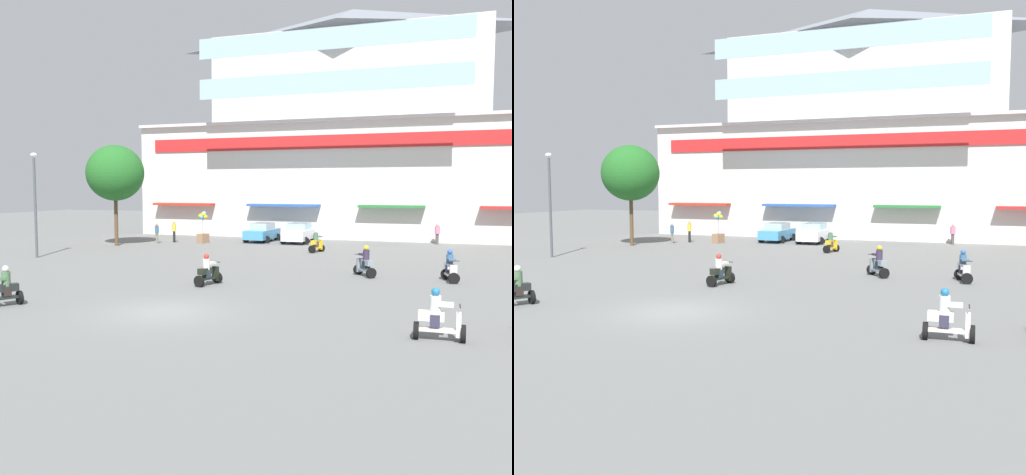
{
  "view_description": "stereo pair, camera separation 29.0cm",
  "coord_description": "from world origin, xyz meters",
  "views": [
    {
      "loc": [
        9.92,
        -17.93,
        4.46
      ],
      "look_at": [
        -1.68,
        14.41,
        1.44
      ],
      "focal_mm": 40.32,
      "sensor_mm": 36.0,
      "label": 1
    },
    {
      "loc": [
        10.2,
        -17.84,
        4.46
      ],
      "look_at": [
        -1.68,
        14.41,
        1.44
      ],
      "focal_mm": 40.32,
      "sensor_mm": 36.0,
      "label": 2
    }
  ],
  "objects": [
    {
      "name": "pedestrian_3",
      "position": [
        -11.95,
        23.42,
        1.01
      ],
      "size": [
        0.38,
        0.38,
        1.75
      ],
      "color": "black",
      "rests_on": "ground"
    },
    {
      "name": "pedestrian_4",
      "position": [
        8.18,
        28.89,
        0.93
      ],
      "size": [
        0.54,
        0.54,
        1.65
      ],
      "color": "#4D4545",
      "rests_on": "ground"
    },
    {
      "name": "plaza_tree_0",
      "position": [
        -14.84,
        19.56,
        5.52
      ],
      "size": [
        4.36,
        4.36,
        7.63
      ],
      "color": "brown",
      "rests_on": "ground"
    },
    {
      "name": "parked_car_0",
      "position": [
        -5.47,
        26.44,
        0.77
      ],
      "size": [
        2.48,
        4.17,
        1.55
      ],
      "color": "#3F8DBE",
      "rests_on": "ground"
    },
    {
      "name": "scooter_rider_3",
      "position": [
        9.39,
        -0.7,
        0.65
      ],
      "size": [
        1.46,
        0.56,
        1.56
      ],
      "color": "black",
      "rests_on": "ground"
    },
    {
      "name": "colonial_building",
      "position": [
        -0.0,
        35.75,
        8.99
      ],
      "size": [
        37.52,
        15.75,
        20.72
      ],
      "color": "silver",
      "rests_on": "ground"
    },
    {
      "name": "scooter_rider_7",
      "position": [
        -0.88,
        5.71,
        0.6
      ],
      "size": [
        0.88,
        1.53,
        1.46
      ],
      "color": "black",
      "rests_on": "ground"
    },
    {
      "name": "pedestrian_1",
      "position": [
        -12.83,
        22.17,
        0.95
      ],
      "size": [
        0.41,
        0.41,
        1.64
      ],
      "color": "#6C6756",
      "rests_on": "ground"
    },
    {
      "name": "scooter_rider_0",
      "position": [
        -6.15,
        -1.13,
        0.63
      ],
      "size": [
        1.1,
        1.42,
        1.54
      ],
      "color": "black",
      "rests_on": "ground"
    },
    {
      "name": "balloon_vendor_cart",
      "position": [
        -9.53,
        23.74,
        1.1
      ],
      "size": [
        0.8,
        1.02,
        2.56
      ],
      "color": "#8F6B4A",
      "rests_on": "ground"
    },
    {
      "name": "scooter_rider_1",
      "position": [
        9.49,
        10.5,
        0.63
      ],
      "size": [
        0.91,
        1.53,
        1.53
      ],
      "color": "black",
      "rests_on": "ground"
    },
    {
      "name": "parked_car_1",
      "position": [
        -2.35,
        26.54,
        0.8
      ],
      "size": [
        2.42,
        4.49,
        1.58
      ],
      "color": "silver",
      "rests_on": "ground"
    },
    {
      "name": "scooter_rider_4",
      "position": [
        5.45,
        10.7,
        0.65
      ],
      "size": [
        1.31,
        1.48,
        1.58
      ],
      "color": "black",
      "rests_on": "ground"
    },
    {
      "name": "scooter_rider_8",
      "position": [
        0.63,
        20.27,
        0.65
      ],
      "size": [
        0.92,
        1.41,
        1.58
      ],
      "color": "black",
      "rests_on": "ground"
    },
    {
      "name": "streetlamp_near",
      "position": [
        -15.43,
        11.47,
        3.87
      ],
      "size": [
        0.4,
        0.4,
        6.61
      ],
      "color": "#474C51",
      "rests_on": "ground"
    },
    {
      "name": "ground_plane",
      "position": [
        0.0,
        13.0,
        0.0
      ],
      "size": [
        128.0,
        128.0,
        0.0
      ],
      "primitive_type": "plane",
      "color": "slate"
    }
  ]
}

